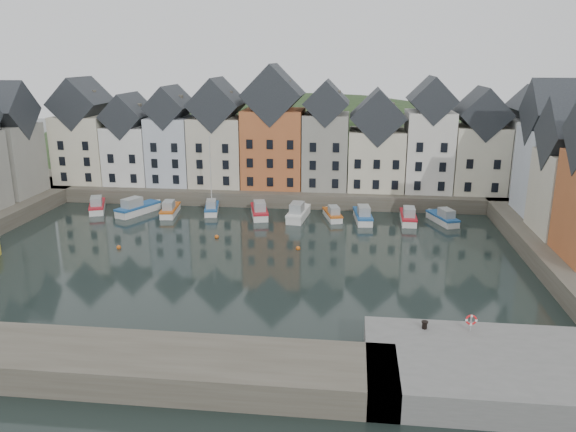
% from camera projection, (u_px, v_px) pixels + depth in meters
% --- Properties ---
extents(ground, '(260.00, 260.00, 0.00)m').
position_uv_depth(ground, '(236.00, 263.00, 58.38)').
color(ground, black).
rests_on(ground, ground).
extents(far_quay, '(90.00, 16.00, 2.00)m').
position_uv_depth(far_quay, '(275.00, 189.00, 86.76)').
color(far_quay, '#4D473B').
rests_on(far_quay, ground).
extents(near_quay, '(18.00, 10.00, 2.00)m').
position_uv_depth(near_quay, '(504.00, 371.00, 36.57)').
color(near_quay, '#60605E').
rests_on(near_quay, ground).
extents(near_wall, '(50.00, 6.00, 2.00)m').
position_uv_depth(near_wall, '(26.00, 358.00, 38.21)').
color(near_wall, '#4D473B').
rests_on(near_wall, ground).
extents(hillside, '(153.60, 70.40, 64.00)m').
position_uv_depth(hillside, '(293.00, 249.00, 116.80)').
color(hillside, '#213319').
rests_on(hillside, ground).
extents(far_terrace, '(72.37, 8.16, 17.78)m').
position_uv_depth(far_terrace, '(295.00, 140.00, 82.32)').
color(far_terrace, beige).
rests_on(far_terrace, far_quay).
extents(mooring_buoys, '(20.50, 5.50, 0.50)m').
position_uv_depth(mooring_buoys, '(211.00, 244.00, 63.88)').
color(mooring_buoys, '#C25816').
rests_on(mooring_buoys, ground).
extents(boat_a, '(4.12, 6.51, 2.39)m').
position_uv_depth(boat_a, '(97.00, 206.00, 77.86)').
color(boat_a, silver).
rests_on(boat_a, ground).
extents(boat_b, '(4.74, 7.04, 2.60)m').
position_uv_depth(boat_b, '(137.00, 208.00, 76.45)').
color(boat_b, silver).
rests_on(boat_b, ground).
extents(boat_c, '(2.55, 6.09, 2.27)m').
position_uv_depth(boat_c, '(170.00, 210.00, 76.08)').
color(boat_c, silver).
rests_on(boat_c, ground).
extents(boat_d, '(2.74, 5.78, 10.61)m').
position_uv_depth(boat_d, '(212.00, 208.00, 77.01)').
color(boat_d, silver).
rests_on(boat_d, ground).
extents(boat_e, '(3.44, 6.72, 2.47)m').
position_uv_depth(boat_e, '(259.00, 211.00, 75.19)').
color(boat_e, silver).
rests_on(boat_e, ground).
extents(boat_f, '(2.82, 6.94, 2.59)m').
position_uv_depth(boat_f, '(298.00, 213.00, 74.10)').
color(boat_f, silver).
rests_on(boat_f, ground).
extents(boat_g, '(2.96, 5.58, 2.05)m').
position_uv_depth(boat_g, '(333.00, 214.00, 74.12)').
color(boat_g, silver).
rests_on(boat_g, ground).
extents(boat_h, '(2.62, 6.50, 2.43)m').
position_uv_depth(boat_h, '(363.00, 216.00, 73.06)').
color(boat_h, silver).
rests_on(boat_h, ground).
extents(boat_i, '(2.03, 6.15, 2.35)m').
position_uv_depth(boat_i, '(408.00, 217.00, 72.65)').
color(boat_i, silver).
rests_on(boat_i, ground).
extents(boat_j, '(3.75, 6.11, 2.24)m').
position_uv_depth(boat_j, '(443.00, 218.00, 72.25)').
color(boat_j, silver).
rests_on(boat_j, ground).
extents(mooring_bollard, '(0.48, 0.48, 0.56)m').
position_uv_depth(mooring_bollard, '(425.00, 325.00, 40.08)').
color(mooring_bollard, black).
rests_on(mooring_bollard, near_quay).
extents(life_ring_post, '(0.80, 0.17, 1.30)m').
position_uv_depth(life_ring_post, '(471.00, 320.00, 39.50)').
color(life_ring_post, gray).
rests_on(life_ring_post, near_quay).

